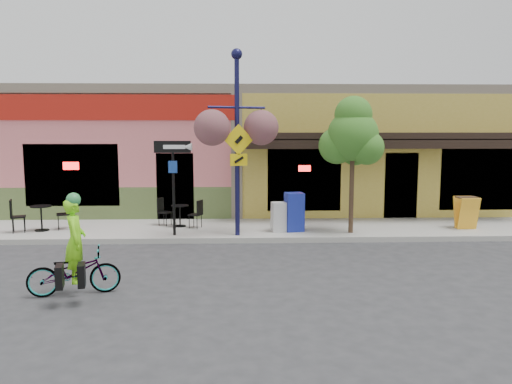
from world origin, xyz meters
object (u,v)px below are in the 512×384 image
one_way_sign (174,188)px  lamp_post (237,144)px  newspaper_box_grey (279,217)px  bicycle (74,272)px  cyclist_rider (76,254)px  newspaper_box_blue (294,212)px  building (262,149)px  street_tree (352,164)px

one_way_sign → lamp_post: bearing=0.1°
one_way_sign → newspaper_box_grey: one_way_sign is taller
one_way_sign → bicycle: bearing=-104.0°
bicycle → newspaper_box_grey: (4.21, 4.92, 0.13)m
cyclist_rider → newspaper_box_blue: 6.78m
cyclist_rider → lamp_post: (2.98, 4.46, 1.90)m
lamp_post → newspaper_box_blue: lamp_post is taller
bicycle → cyclist_rider: size_ratio=1.07×
building → cyclist_rider: size_ratio=11.63×
building → newspaper_box_blue: 6.34m
one_way_sign → street_tree: 5.01m
building → street_tree: size_ratio=4.69×
building → street_tree: building is taller
bicycle → newspaper_box_grey: 6.48m
newspaper_box_grey → street_tree: (2.03, -0.23, 1.52)m
lamp_post → newspaper_box_grey: lamp_post is taller
newspaper_box_grey → street_tree: 2.55m
bicycle → newspaper_box_grey: newspaper_box_grey is taller
building → one_way_sign: size_ratio=6.98×
street_tree → lamp_post: bearing=-175.8°
cyclist_rider → newspaper_box_grey: size_ratio=1.85×
newspaper_box_blue → newspaper_box_grey: bearing=176.4°
building → bicycle: size_ratio=10.87×
one_way_sign → newspaper_box_blue: (3.38, 0.47, -0.75)m
cyclist_rider → street_tree: bearing=-66.3°
newspaper_box_grey → street_tree: street_tree is taller
street_tree → cyclist_rider: bearing=-142.8°
one_way_sign → newspaper_box_grey: 3.09m
cyclist_rider → newspaper_box_grey: cyclist_rider is taller
lamp_post → newspaper_box_blue: bearing=-1.0°
lamp_post → newspaper_box_blue: 2.61m
cyclist_rider → lamp_post: bearing=-47.2°
building → one_way_sign: 7.17m
street_tree → bicycle: bearing=-143.0°
lamp_post → street_tree: (3.21, 0.24, -0.59)m
bicycle → newspaper_box_blue: size_ratio=1.51×
newspaper_box_blue → newspaper_box_grey: size_ratio=1.31×
lamp_post → one_way_sign: (-1.75, 0.05, -1.23)m
bicycle → cyclist_rider: cyclist_rider is taller
cyclist_rider → one_way_sign: 4.72m
lamp_post → newspaper_box_grey: size_ratio=6.00×
bicycle → lamp_post: lamp_post is taller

